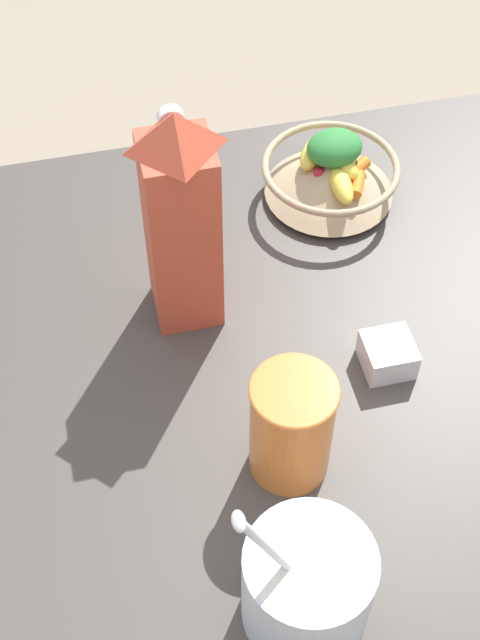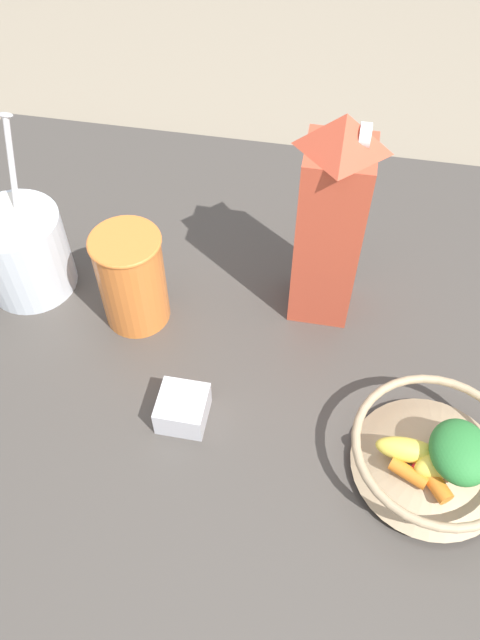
% 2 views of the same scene
% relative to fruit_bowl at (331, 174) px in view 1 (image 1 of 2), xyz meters
% --- Properties ---
extents(ground_plane, '(6.00, 6.00, 0.00)m').
position_rel_fruit_bowl_xyz_m(ground_plane, '(0.11, 0.30, -0.07)').
color(ground_plane, gray).
extents(countertop, '(0.93, 0.93, 0.03)m').
position_rel_fruit_bowl_xyz_m(countertop, '(0.11, 0.30, -0.06)').
color(countertop, '#47423D').
rests_on(countertop, ground_plane).
extents(fruit_bowl, '(0.18, 0.18, 0.09)m').
position_rel_fruit_bowl_xyz_m(fruit_bowl, '(0.00, 0.00, 0.00)').
color(fruit_bowl, tan).
rests_on(fruit_bowl, countertop).
extents(milk_carton, '(0.08, 0.08, 0.30)m').
position_rel_fruit_bowl_xyz_m(milk_carton, '(0.23, 0.15, 0.11)').
color(milk_carton, '#CC4C33').
rests_on(milk_carton, countertop).
extents(yogurt_tub, '(0.13, 0.12, 0.23)m').
position_rel_fruit_bowl_xyz_m(yogurt_tub, '(0.19, 0.55, 0.03)').
color(yogurt_tub, silver).
rests_on(yogurt_tub, countertop).
extents(drinking_cup, '(0.09, 0.09, 0.14)m').
position_rel_fruit_bowl_xyz_m(drinking_cup, '(0.16, 0.39, 0.03)').
color(drinking_cup, orange).
rests_on(drinking_cup, countertop).
extents(spice_jar, '(0.06, 0.06, 0.04)m').
position_rel_fruit_bowl_xyz_m(spice_jar, '(0.02, 0.29, -0.02)').
color(spice_jar, silver).
rests_on(spice_jar, countertop).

